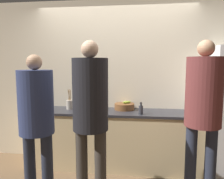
% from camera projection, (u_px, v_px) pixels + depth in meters
% --- Properties ---
extents(ground_plane, '(14.00, 14.00, 0.00)m').
position_uv_depth(ground_plane, '(111.00, 177.00, 3.10)').
color(ground_plane, brown).
extents(wall_back, '(5.20, 0.06, 2.60)m').
position_uv_depth(wall_back, '(116.00, 82.00, 3.56)').
color(wall_back, beige).
rests_on(wall_back, ground_plane).
extents(counter, '(2.66, 0.60, 0.88)m').
position_uv_depth(counter, '(114.00, 139.00, 3.38)').
color(counter, beige).
rests_on(counter, ground_plane).
extents(person_left, '(0.39, 0.39, 1.70)m').
position_uv_depth(person_left, '(36.00, 114.00, 2.44)').
color(person_left, '#232838').
rests_on(person_left, ground_plane).
extents(person_center, '(0.38, 0.38, 1.84)m').
position_uv_depth(person_center, '(90.00, 108.00, 2.35)').
color(person_center, '#38332D').
rests_on(person_center, ground_plane).
extents(person_right, '(0.40, 0.40, 1.86)m').
position_uv_depth(person_right, '(203.00, 104.00, 2.46)').
color(person_right, '#232838').
rests_on(person_right, ground_plane).
extents(fruit_bowl, '(0.31, 0.31, 0.14)m').
position_uv_depth(fruit_bowl, '(124.00, 106.00, 3.41)').
color(fruit_bowl, brown).
rests_on(fruit_bowl, counter).
extents(utensil_crock, '(0.10, 0.10, 0.31)m').
position_uv_depth(utensil_crock, '(70.00, 104.00, 3.44)').
color(utensil_crock, '#ADA393').
rests_on(utensil_crock, counter).
extents(bottle_dark, '(0.06, 0.06, 0.17)m').
position_uv_depth(bottle_dark, '(141.00, 110.00, 3.09)').
color(bottle_dark, '#333338').
rests_on(bottle_dark, counter).
extents(cup_black, '(0.09, 0.09, 0.08)m').
position_uv_depth(cup_black, '(102.00, 106.00, 3.47)').
color(cup_black, '#28282D').
rests_on(cup_black, counter).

